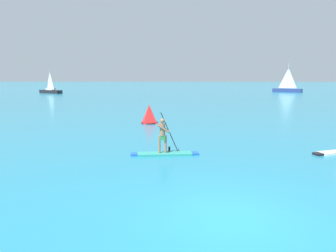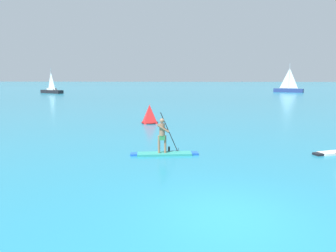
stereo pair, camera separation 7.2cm
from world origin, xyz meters
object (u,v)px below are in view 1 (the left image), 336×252
at_px(sailboat_right_horizon, 287,89).
at_px(race_marker_buoy, 149,115).
at_px(paddleboarder_mid_center, 164,147).
at_px(sailboat_left_horizon, 51,90).

bearing_deg(sailboat_right_horizon, race_marker_buoy, 90.34).
relative_size(race_marker_buoy, sailboat_right_horizon, 0.22).
distance_m(paddleboarder_mid_center, sailboat_right_horizon, 64.99).
relative_size(paddleboarder_mid_center, sailboat_left_horizon, 0.53).
xyz_separation_m(sailboat_left_horizon, sailboat_right_horizon, (53.38, 7.92, 0.01)).
bearing_deg(sailboat_left_horizon, race_marker_buoy, 150.28).
bearing_deg(sailboat_right_horizon, paddleboarder_mid_center, 95.79).
bearing_deg(race_marker_buoy, sailboat_left_horizon, 122.26).
bearing_deg(sailboat_left_horizon, sailboat_right_horizon, -143.55).
distance_m(race_marker_buoy, sailboat_left_horizon, 50.24).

